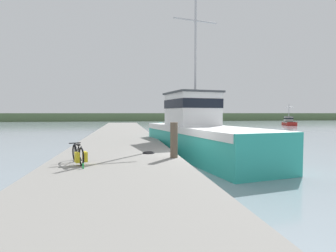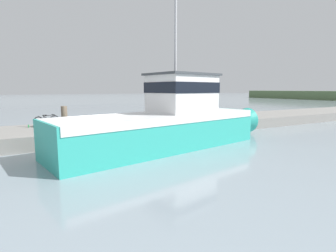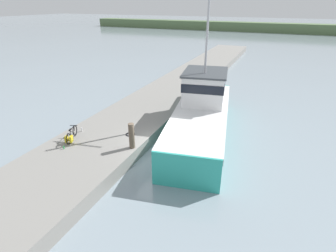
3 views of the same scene
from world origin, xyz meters
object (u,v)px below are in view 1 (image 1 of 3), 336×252
mooring_post (174,140)px  water_bottle_by_bike (77,155)px  bicycle_touring (79,155)px  water_bottle_on_curb (83,166)px  fishing_boat_main (197,132)px  boat_red_outer (289,122)px

mooring_post → water_bottle_by_bike: size_ratio=6.05×
bicycle_touring → water_bottle_on_curb: 1.00m
fishing_boat_main → water_bottle_on_curb: fishing_boat_main is taller
mooring_post → water_bottle_by_bike: 4.08m
fishing_boat_main → mooring_post: fishing_boat_main is taller
mooring_post → water_bottle_by_bike: bearing=173.0°
boat_red_outer → fishing_boat_main: bearing=-108.1°
water_bottle_on_curb → fishing_boat_main: bearing=49.3°
water_bottle_on_curb → water_bottle_by_bike: bearing=104.4°
fishing_boat_main → bicycle_touring: bearing=-146.5°
water_bottle_by_bike → water_bottle_on_curb: bearing=-75.6°
fishing_boat_main → water_bottle_on_curb: 9.13m
fishing_boat_main → mooring_post: bearing=-125.8°
water_bottle_on_curb → mooring_post: bearing=26.0°
mooring_post → water_bottle_on_curb: size_ratio=8.06×
water_bottle_on_curb → bicycle_touring: bearing=107.1°
boat_red_outer → bicycle_touring: size_ratio=4.31×
fishing_boat_main → boat_red_outer: size_ratio=2.03×
bicycle_touring → boat_red_outer: bearing=26.3°
bicycle_touring → water_bottle_on_curb: size_ratio=8.79×
fishing_boat_main → boat_red_outer: fishing_boat_main is taller
bicycle_touring → mooring_post: mooring_post is taller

